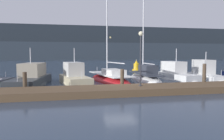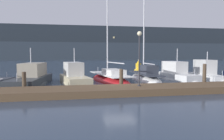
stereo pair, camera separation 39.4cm
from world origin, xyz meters
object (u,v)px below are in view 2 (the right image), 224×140
object	(u,v)px
motorboat_berth_3	(31,81)
sailboat_berth_6	(146,79)
motorboat_berth_4	(75,80)
motorboat_berth_8	(207,76)
sailboat_berth_5	(110,80)
dock_lamppost	(139,49)
channel_buoy	(138,66)
motorboat_berth_7	(177,76)

from	to	relation	value
motorboat_berth_3	sailboat_berth_6	bearing A→B (deg)	6.67
motorboat_berth_4	motorboat_berth_8	size ratio (longest dim) A/B	0.90
motorboat_berth_4	sailboat_berth_5	distance (m)	3.72
sailboat_berth_6	dock_lamppost	bearing A→B (deg)	-112.96
sailboat_berth_5	channel_buoy	distance (m)	15.25
motorboat_berth_4	motorboat_berth_8	world-z (taller)	motorboat_berth_4
motorboat_berth_8	channel_buoy	world-z (taller)	motorboat_berth_8
sailboat_berth_5	motorboat_berth_8	world-z (taller)	sailboat_berth_5
motorboat_berth_7	motorboat_berth_8	world-z (taller)	motorboat_berth_7
sailboat_berth_5	motorboat_berth_7	world-z (taller)	sailboat_berth_5
motorboat_berth_4	sailboat_berth_6	size ratio (longest dim) A/B	0.58
motorboat_berth_7	dock_lamppost	size ratio (longest dim) A/B	1.74
channel_buoy	sailboat_berth_6	bearing A→B (deg)	-104.49
sailboat_berth_6	channel_buoy	distance (m)	13.87
dock_lamppost	motorboat_berth_8	bearing A→B (deg)	33.46
channel_buoy	dock_lamppost	distance (m)	21.08
motorboat_berth_8	dock_lamppost	world-z (taller)	dock_lamppost
sailboat_berth_5	motorboat_berth_7	distance (m)	7.11
sailboat_berth_6	dock_lamppost	xyz separation A→B (m)	(-2.78, -6.57, 2.82)
motorboat_berth_3	motorboat_berth_8	size ratio (longest dim) A/B	1.16
motorboat_berth_4	motorboat_berth_7	bearing A→B (deg)	7.92
motorboat_berth_3	channel_buoy	world-z (taller)	motorboat_berth_3
sailboat_berth_5	sailboat_berth_6	distance (m)	3.67
sailboat_berth_5	sailboat_berth_6	world-z (taller)	sailboat_berth_5
motorboat_berth_8	motorboat_berth_3	bearing A→B (deg)	-176.99
motorboat_berth_3	motorboat_berth_4	distance (m)	3.70
dock_lamppost	sailboat_berth_6	bearing A→B (deg)	67.04
motorboat_berth_3	channel_buoy	xyz separation A→B (m)	(14.28, 14.69, 0.32)
motorboat_berth_7	channel_buoy	distance (m)	13.38
motorboat_berth_4	motorboat_berth_8	distance (m)	13.79
sailboat_berth_6	motorboat_berth_7	world-z (taller)	sailboat_berth_6
motorboat_berth_3	motorboat_berth_4	bearing A→B (deg)	-2.39
motorboat_berth_7	channel_buoy	bearing A→B (deg)	89.88
motorboat_berth_4	channel_buoy	xyz separation A→B (m)	(10.58, 14.84, 0.31)
motorboat_berth_3	motorboat_berth_8	bearing A→B (deg)	3.01
motorboat_berth_8	sailboat_berth_5	bearing A→B (deg)	178.33
sailboat_berth_5	motorboat_berth_8	distance (m)	10.30
dock_lamppost	motorboat_berth_3	bearing A→B (deg)	146.57
motorboat_berth_7	motorboat_berth_8	size ratio (longest dim) A/B	0.99
channel_buoy	dock_lamppost	world-z (taller)	dock_lamppost
motorboat_berth_4	dock_lamppost	distance (m)	7.24
motorboat_berth_7	motorboat_berth_4	bearing A→B (deg)	-172.08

